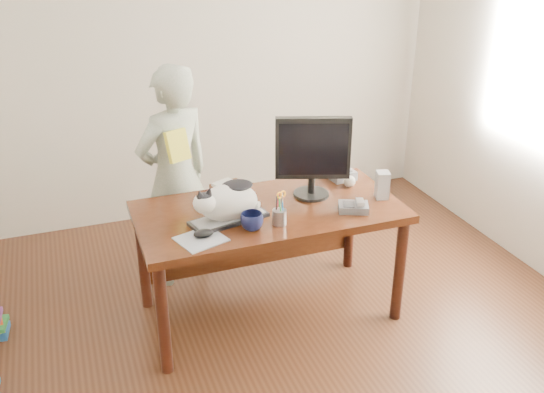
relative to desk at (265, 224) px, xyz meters
The scene contains 16 objects.
room 1.01m from the desk, 90.00° to the right, with size 4.50×4.50×4.50m.
desk is the anchor object (origin of this frame).
keyboard 0.36m from the desk, 150.70° to the right, with size 0.49×0.28×0.03m.
cat 0.43m from the desk, 151.00° to the right, with size 0.44×0.30×0.25m.
monitor 0.54m from the desk, ahead, with size 0.45×0.29×0.52m.
pen_cup 0.36m from the desk, 92.72° to the right, with size 0.11×0.11×0.20m.
mousepad 0.60m from the desk, 146.53° to the right, with size 0.30×0.28×0.01m.
mouse 0.58m from the desk, 147.12° to the right, with size 0.13×0.10×0.04m.
coffee_mug 0.40m from the desk, 121.27° to the right, with size 0.13×0.13×0.10m, color black.
phone 0.57m from the desk, 31.21° to the right, with size 0.21×0.19×0.08m.
speaker 0.77m from the desk, 13.82° to the right, with size 0.10×0.11×0.17m.
baseball 0.63m from the desk, ahead, with size 0.08×0.08×0.08m.
book_stack 0.33m from the desk, 131.59° to the left, with size 0.26×0.22×0.08m.
calculator 0.67m from the desk, 19.50° to the left, with size 0.19×0.23×0.07m.
person 0.73m from the desk, 128.96° to the left, with size 0.56×0.37×1.53m, color beige.
held_book 0.74m from the desk, 139.50° to the left, with size 0.17×0.14×0.20m.
Camera 1 is at (-1.11, -2.49, 2.36)m, focal length 40.00 mm.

